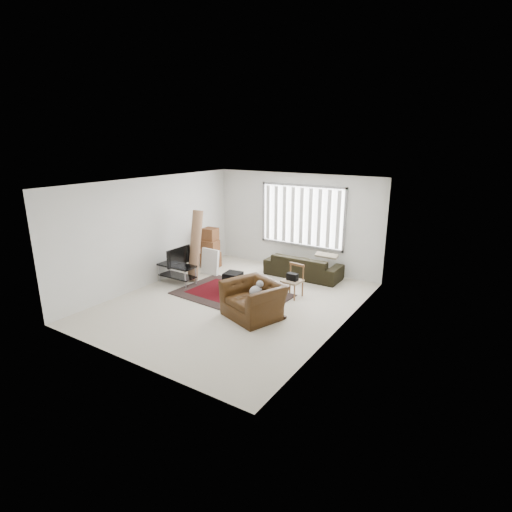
{
  "coord_description": "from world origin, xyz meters",
  "views": [
    {
      "loc": [
        4.98,
        -6.83,
        3.57
      ],
      "look_at": [
        0.33,
        0.42,
        1.05
      ],
      "focal_mm": 28.0,
      "sensor_mm": 36.0,
      "label": 1
    }
  ],
  "objects": [
    {
      "name": "subwoofer",
      "position": [
        -0.52,
        0.69,
        0.22
      ],
      "size": [
        0.45,
        0.45,
        0.4
      ],
      "primitive_type": "cube",
      "rotation": [
        0.0,
        0.0,
        0.14
      ],
      "color": "black",
      "rests_on": "persian_rug"
    },
    {
      "name": "room",
      "position": [
        0.03,
        0.51,
        1.76
      ],
      "size": [
        6.0,
        6.02,
        2.71
      ],
      "color": "beige",
      "rests_on": "ground"
    },
    {
      "name": "tv_stand",
      "position": [
        -1.95,
        0.23,
        0.36
      ],
      "size": [
        1.0,
        0.45,
        0.5
      ],
      "color": "black",
      "rests_on": "ground"
    },
    {
      "name": "moving_boxes",
      "position": [
        -2.08,
        1.76,
        0.53
      ],
      "size": [
        0.51,
        0.48,
        1.15
      ],
      "color": "brown",
      "rests_on": "ground"
    },
    {
      "name": "persian_rug",
      "position": [
        -0.31,
        0.35,
        0.01
      ],
      "size": [
        2.7,
        1.89,
        0.02
      ],
      "color": "black",
      "rests_on": "ground"
    },
    {
      "name": "sofa",
      "position": [
        0.53,
        2.45,
        0.39
      ],
      "size": [
        2.06,
        0.91,
        0.79
      ],
      "primitive_type": "imported",
      "rotation": [
        0.0,
        0.0,
        3.15
      ],
      "color": "black",
      "rests_on": "ground"
    },
    {
      "name": "side_chair",
      "position": [
        0.96,
        1.04,
        0.43
      ],
      "size": [
        0.45,
        0.45,
        0.78
      ],
      "rotation": [
        0.0,
        0.0,
        -0.09
      ],
      "color": "#917B5F",
      "rests_on": "ground"
    },
    {
      "name": "white_flatpack",
      "position": [
        -1.7,
        1.25,
        0.36
      ],
      "size": [
        0.56,
        0.19,
        0.72
      ],
      "primitive_type": "cube",
      "rotation": [
        -0.12,
        0.0,
        -0.04
      ],
      "color": "silver",
      "rests_on": "ground"
    },
    {
      "name": "armchair",
      "position": [
        0.79,
        -0.39,
        0.43
      ],
      "size": [
        1.42,
        1.33,
        0.85
      ],
      "rotation": [
        0.0,
        0.0,
        -0.34
      ],
      "color": "#371F0B",
      "rests_on": "ground"
    },
    {
      "name": "tv",
      "position": [
        -1.95,
        0.23,
        0.73
      ],
      "size": [
        0.11,
        0.81,
        0.47
      ],
      "primitive_type": "imported",
      "rotation": [
        0.0,
        0.0,
        1.57
      ],
      "color": "black",
      "rests_on": "tv_stand"
    },
    {
      "name": "rolled_rug",
      "position": [
        -1.79,
        0.78,
        0.92
      ],
      "size": [
        0.35,
        0.68,
        1.83
      ],
      "primitive_type": "cylinder",
      "rotation": [
        -0.22,
        0.0,
        0.11
      ],
      "color": "brown",
      "rests_on": "ground"
    }
  ]
}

